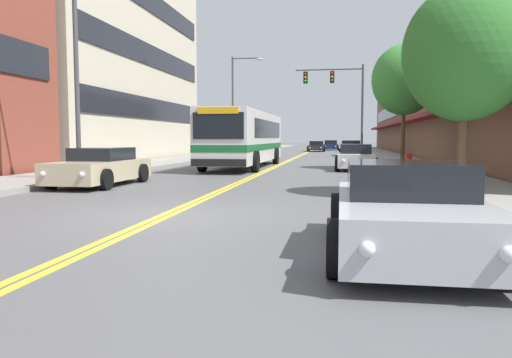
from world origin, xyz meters
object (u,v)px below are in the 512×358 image
car_beige_parked_left_near (101,167)px  street_lamp_left_near (85,27)px  street_tree_right_near (466,53)px  car_navy_moving_second (331,145)px  traffic_signal_mast (341,92)px  car_charcoal_moving_lead (316,147)px  street_tree_right_mid (404,80)px  car_silver_parked_right_foreground (406,211)px  fire_hydrant (408,165)px  car_black_parked_right_mid (351,149)px  street_lamp_left_far (237,98)px  car_white_parked_right_far (355,158)px  city_bus (245,136)px  car_slate_blue_parked_left_mid (237,150)px

car_beige_parked_left_near → street_lamp_left_near: bearing=156.5°
car_beige_parked_left_near → street_tree_right_near: (11.14, -1.51, 3.22)m
car_navy_moving_second → traffic_signal_mast: bearing=-87.4°
car_charcoal_moving_lead → street_lamp_left_near: 43.62m
street_tree_right_near → street_tree_right_mid: (-0.11, 11.98, 0.66)m
car_beige_parked_left_near → car_silver_parked_right_foreground: (8.82, -8.58, -0.00)m
street_lamp_left_near → fire_hydrant: bearing=13.8°
car_black_parked_right_mid → street_lamp_left_near: (-9.39, -29.31, 4.65)m
car_black_parked_right_mid → street_lamp_left_far: 11.24m
car_charcoal_moving_lead → fire_hydrant: size_ratio=4.86×
car_navy_moving_second → street_lamp_left_near: street_lamp_left_near is taller
car_black_parked_right_mid → car_navy_moving_second: bearing=95.7°
car_white_parked_right_far → street_tree_right_near: (2.47, -11.22, 3.22)m
city_bus → street_tree_right_mid: size_ratio=2.00×
car_beige_parked_left_near → car_white_parked_right_far: car_white_parked_right_far is taller
city_bus → car_beige_parked_left_near: size_ratio=2.57×
street_lamp_left_near → car_navy_moving_second: bearing=81.9°
car_slate_blue_parked_left_mid → fire_hydrant: bearing=-62.2°
city_bus → car_slate_blue_parked_left_mid: bearing=103.9°
car_black_parked_right_mid → car_charcoal_moving_lead: (-3.69, 13.68, -0.07)m
car_slate_blue_parked_left_mid → street_lamp_left_near: bearing=-91.5°
city_bus → car_white_parked_right_far: size_ratio=2.79×
car_charcoal_moving_lead → car_navy_moving_second: bearing=78.7°
car_black_parked_right_mid → street_tree_right_near: 31.31m
street_tree_right_near → fire_hydrant: street_tree_right_near is taller
car_slate_blue_parked_left_mid → fire_hydrant: 22.13m
car_slate_blue_parked_left_mid → fire_hydrant: (10.32, -19.57, -0.04)m
city_bus → car_slate_blue_parked_left_mid: city_bus is taller
street_lamp_left_near → street_lamp_left_far: (0.00, 24.86, -0.38)m
car_slate_blue_parked_left_mid → street_lamp_left_near: street_lamp_left_near is taller
city_bus → car_charcoal_moving_lead: bearing=85.8°
car_slate_blue_parked_left_mid → car_white_parked_right_far: 15.43m
car_slate_blue_parked_left_mid → car_silver_parked_right_foreground: car_slate_blue_parked_left_mid is taller
traffic_signal_mast → street_tree_right_near: 26.61m
street_tree_right_mid → car_slate_blue_parked_left_mid: bearing=132.5°
car_slate_blue_parked_left_mid → car_white_parked_right_far: size_ratio=0.96×
street_lamp_left_far → fire_hydrant: (10.89, -22.18, -4.28)m
car_black_parked_right_mid → traffic_signal_mast: bearing=-101.4°
car_black_parked_right_mid → car_white_parked_right_far: car_black_parked_right_mid is taller
car_beige_parked_left_near → car_slate_blue_parked_left_mid: car_slate_blue_parked_left_mid is taller
car_beige_parked_left_near → car_white_parked_right_far: bearing=48.3°
car_slate_blue_parked_left_mid → car_black_parked_right_mid: car_slate_blue_parked_left_mid is taller
car_silver_parked_right_foreground → street_tree_right_near: street_tree_right_near is taller
traffic_signal_mast → car_silver_parked_right_foreground: bearing=-88.4°
car_beige_parked_left_near → car_navy_moving_second: car_navy_moving_second is taller
city_bus → car_charcoal_moving_lead: size_ratio=2.74×
street_lamp_left_near → fire_hydrant: street_lamp_left_near is taller
car_silver_parked_right_foreground → traffic_signal_mast: bearing=91.6°
traffic_signal_mast → fire_hydrant: size_ratio=8.01×
city_bus → street_tree_right_near: size_ratio=2.23×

